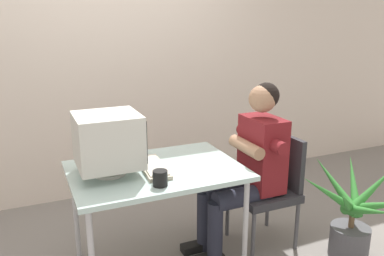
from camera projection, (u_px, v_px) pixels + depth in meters
wall_back at (137, 40)px, 3.76m from camera, size 8.00×0.10×3.00m
desk at (156, 176)px, 2.63m from camera, size 1.13×0.79×0.73m
crt_monitor at (109, 140)px, 2.45m from camera, size 0.40×0.37×0.40m
keyboard at (153, 167)px, 2.60m from camera, size 0.18×0.46×0.03m
office_chair at (270, 184)px, 2.99m from camera, size 0.44×0.44×0.85m
person_seated at (249, 163)px, 2.86m from camera, size 0.72×0.55×1.26m
potted_plant at (353, 217)px, 2.81m from camera, size 0.78×0.82×0.71m
desk_mug at (160, 178)px, 2.33m from camera, size 0.09×0.10×0.10m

